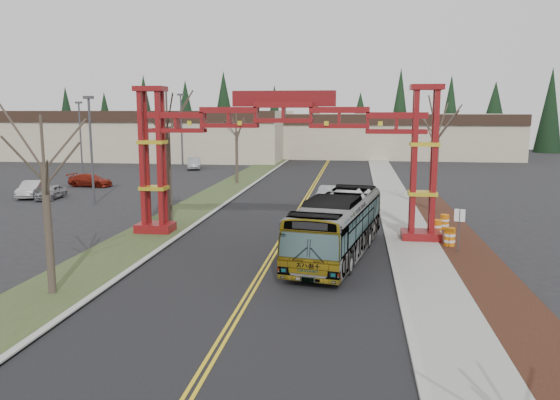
% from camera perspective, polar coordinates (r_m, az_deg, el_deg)
% --- Properties ---
extents(ground, '(200.00, 200.00, 0.00)m').
position_cam_1_polar(ground, '(16.05, -8.68, -18.41)').
color(ground, black).
rests_on(ground, ground).
extents(road, '(12.00, 110.00, 0.02)m').
position_cam_1_polar(road, '(39.52, 1.72, -1.56)').
color(road, black).
rests_on(road, ground).
extents(lane_line_left, '(0.12, 100.00, 0.01)m').
position_cam_1_polar(lane_line_left, '(39.53, 1.55, -1.54)').
color(lane_line_left, gold).
rests_on(lane_line_left, road).
extents(lane_line_right, '(0.12, 100.00, 0.01)m').
position_cam_1_polar(lane_line_right, '(39.51, 1.90, -1.55)').
color(lane_line_right, gold).
rests_on(lane_line_right, road).
extents(curb_right, '(0.30, 110.00, 0.15)m').
position_cam_1_polar(curb_right, '(39.33, 10.67, -1.68)').
color(curb_right, '#A8A8A2').
rests_on(curb_right, ground).
extents(sidewalk_right, '(2.60, 110.00, 0.14)m').
position_cam_1_polar(sidewalk_right, '(39.43, 12.77, -1.72)').
color(sidewalk_right, gray).
rests_on(sidewalk_right, ground).
extents(landscape_strip, '(2.60, 50.00, 0.12)m').
position_cam_1_polar(landscape_strip, '(25.42, 21.44, -8.25)').
color(landscape_strip, black).
rests_on(landscape_strip, ground).
extents(grass_median, '(4.00, 110.00, 0.08)m').
position_cam_1_polar(grass_median, '(41.15, -9.42, -1.21)').
color(grass_median, '#324120').
rests_on(grass_median, ground).
extents(curb_left, '(0.30, 110.00, 0.15)m').
position_cam_1_polar(curb_left, '(40.63, -6.93, -1.24)').
color(curb_left, '#A8A8A2').
rests_on(curb_left, ground).
extents(gateway_arch, '(18.20, 1.60, 8.90)m').
position_cam_1_polar(gateway_arch, '(31.90, 0.38, 6.66)').
color(gateway_arch, maroon).
rests_on(gateway_arch, ground).
extents(retail_building_west, '(46.00, 22.30, 7.50)m').
position_cam_1_polar(retail_building_west, '(92.21, -13.88, 6.71)').
color(retail_building_west, '#B5A88A').
rests_on(retail_building_west, ground).
extents(retail_building_east, '(38.00, 20.30, 7.00)m').
position_cam_1_polar(retail_building_east, '(93.80, 11.61, 6.67)').
color(retail_building_east, '#B5A88A').
rests_on(retail_building_east, ground).
extents(conifer_treeline, '(116.10, 5.60, 13.00)m').
position_cam_1_polar(conifer_treeline, '(105.67, 5.92, 8.69)').
color(conifer_treeline, black).
rests_on(conifer_treeline, ground).
extents(transit_bus, '(4.74, 11.82, 3.21)m').
position_cam_1_polar(transit_bus, '(28.21, 6.05, -2.71)').
color(transit_bus, '#9B9DA2').
rests_on(transit_bus, ground).
extents(silver_sedan, '(2.13, 4.49, 1.42)m').
position_cam_1_polar(silver_sedan, '(44.42, 5.08, 0.52)').
color(silver_sedan, '#A5A8AD').
rests_on(silver_sedan, ground).
extents(parked_car_near_a, '(1.62, 3.66, 1.22)m').
position_cam_1_polar(parked_car_near_a, '(50.55, -22.82, 0.78)').
color(parked_car_near_a, '#929299').
rests_on(parked_car_near_a, ground).
extents(parked_car_near_b, '(2.47, 4.56, 1.42)m').
position_cam_1_polar(parked_car_near_b, '(52.29, -24.48, 1.04)').
color(parked_car_near_b, silver).
rests_on(parked_car_near_b, ground).
extents(parked_car_mid_a, '(4.58, 2.22, 1.29)m').
position_cam_1_polar(parked_car_mid_a, '(57.59, -19.19, 1.97)').
color(parked_car_mid_a, maroon).
rests_on(parked_car_mid_a, ground).
extents(parked_car_far_a, '(2.65, 4.78, 1.49)m').
position_cam_1_polar(parked_car_far_a, '(71.79, -8.97, 3.80)').
color(parked_car_far_a, '#A6AAAE').
rests_on(parked_car_far_a, ground).
extents(bare_tree_median_near, '(3.17, 3.17, 7.30)m').
position_cam_1_polar(bare_tree_median_near, '(23.51, -23.43, 3.00)').
color(bare_tree_median_near, '#382D26').
rests_on(bare_tree_median_near, ground).
extents(bare_tree_median_mid, '(3.41, 3.41, 8.68)m').
position_cam_1_polar(bare_tree_median_mid, '(36.44, -11.70, 7.43)').
color(bare_tree_median_mid, '#382D26').
rests_on(bare_tree_median_mid, ground).
extents(bare_tree_median_far, '(2.92, 2.92, 7.31)m').
position_cam_1_polar(bare_tree_median_far, '(56.32, -4.57, 7.11)').
color(bare_tree_median_far, '#382D26').
rests_on(bare_tree_median_far, ground).
extents(bare_tree_right_far, '(3.42, 3.42, 7.91)m').
position_cam_1_polar(bare_tree_right_far, '(41.45, 16.11, 6.40)').
color(bare_tree_right_far, '#382D26').
rests_on(bare_tree_right_far, ground).
extents(light_pole_near, '(0.75, 0.37, 8.61)m').
position_cam_1_polar(light_pole_near, '(45.85, -19.15, 5.69)').
color(light_pole_near, '#3F3F44').
rests_on(light_pole_near, ground).
extents(light_pole_mid, '(0.74, 0.37, 8.54)m').
position_cam_1_polar(light_pole_mid, '(67.96, -20.14, 6.60)').
color(light_pole_mid, '#3F3F44').
rests_on(light_pole_mid, ground).
extents(light_pole_far, '(0.85, 0.43, 9.81)m').
position_cam_1_polar(light_pole_far, '(77.03, -10.27, 7.81)').
color(light_pole_far, '#3F3F44').
rests_on(light_pole_far, ground).
extents(street_sign, '(0.53, 0.21, 2.40)m').
position_cam_1_polar(street_sign, '(29.95, 18.23, -2.19)').
color(street_sign, '#3F3F44').
rests_on(street_sign, ground).
extents(barrel_south, '(0.60, 0.60, 1.12)m').
position_cam_1_polar(barrel_south, '(31.43, 17.30, -3.79)').
color(barrel_south, '#D36B0B').
rests_on(barrel_south, ground).
extents(barrel_mid, '(0.58, 0.58, 1.08)m').
position_cam_1_polar(barrel_mid, '(33.68, 16.05, -2.91)').
color(barrel_mid, '#D36B0B').
rests_on(barrel_mid, ground).
extents(barrel_north, '(0.56, 0.56, 1.03)m').
position_cam_1_polar(barrel_north, '(35.84, 16.82, -2.27)').
color(barrel_north, '#D36B0B').
rests_on(barrel_north, ground).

